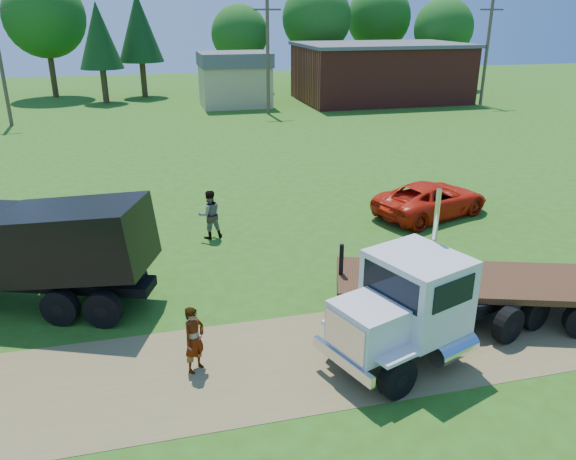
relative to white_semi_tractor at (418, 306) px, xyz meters
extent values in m
plane|color=#2F5312|center=(-2.04, 0.51, -1.40)|extent=(140.00, 140.00, 0.00)
cube|color=brown|center=(-2.04, 0.51, -1.39)|extent=(120.00, 4.20, 0.01)
cube|color=black|center=(0.97, 0.38, -0.69)|extent=(6.57, 3.11, 0.27)
cylinder|color=black|center=(-1.13, -1.41, -0.91)|extent=(1.03, 0.63, 0.98)
cylinder|color=black|center=(-1.13, -1.41, -0.91)|extent=(0.44, 0.43, 0.34)
cylinder|color=black|center=(-1.79, 0.38, -0.91)|extent=(1.03, 0.63, 0.98)
cylinder|color=black|center=(-1.79, 0.38, -0.91)|extent=(0.44, 0.43, 0.34)
cylinder|color=black|center=(2.64, -0.02, -0.91)|extent=(1.03, 0.63, 0.98)
cylinder|color=black|center=(2.64, -0.02, -0.91)|extent=(0.44, 0.43, 0.34)
cylinder|color=black|center=(1.98, 1.77, -0.91)|extent=(1.03, 0.63, 0.98)
cylinder|color=black|center=(1.98, 1.77, -0.91)|extent=(0.44, 0.43, 0.34)
cylinder|color=black|center=(3.72, 0.38, -0.91)|extent=(1.03, 0.63, 0.98)
cylinder|color=black|center=(3.72, 0.38, -0.91)|extent=(0.44, 0.43, 0.34)
cylinder|color=black|center=(3.06, 2.17, -0.91)|extent=(1.03, 0.63, 0.98)
cylinder|color=black|center=(3.06, 2.17, -0.91)|extent=(0.44, 0.43, 0.34)
cube|color=silver|center=(-1.42, -0.50, -0.02)|extent=(2.03, 1.98, 1.07)
cube|color=silver|center=(-2.17, -0.78, -0.06)|extent=(0.53, 1.28, 0.89)
cube|color=silver|center=(-2.21, -0.79, -0.69)|extent=(0.84, 1.97, 0.27)
cube|color=silver|center=(-0.08, 0.00, 0.43)|extent=(2.50, 2.66, 1.87)
cube|color=black|center=(-0.94, -0.32, 0.83)|extent=(0.66, 1.69, 0.76)
cube|color=black|center=(0.30, -1.02, 0.83)|extent=(1.27, 0.50, 0.67)
cube|color=black|center=(-0.45, 1.01, 0.83)|extent=(1.27, 0.50, 0.67)
cube|color=silver|center=(-1.13, -1.41, -0.33)|extent=(1.14, 0.75, 0.09)
cube|color=silver|center=(-1.79, 0.38, -0.33)|extent=(1.14, 0.75, 0.09)
cylinder|color=silver|center=(0.57, -0.86, -0.78)|extent=(1.36, 0.93, 0.53)
cylinder|color=silver|center=(0.71, 0.81, 0.65)|extent=(0.16, 0.16, 4.10)
cylinder|color=black|center=(1.97, 0.75, -0.48)|extent=(1.26, 1.26, 0.11)
cube|color=black|center=(-9.92, 5.24, -0.64)|extent=(7.48, 3.49, 0.29)
cylinder|color=black|center=(-8.83, 3.78, -0.88)|extent=(1.10, 0.67, 1.05)
cylinder|color=black|center=(-8.83, 3.78, -0.88)|extent=(0.46, 0.46, 0.37)
cylinder|color=black|center=(-8.15, 5.66, -0.88)|extent=(1.10, 0.67, 1.05)
cylinder|color=black|center=(-8.15, 5.66, -0.88)|extent=(0.46, 0.46, 0.37)
cylinder|color=black|center=(-7.66, 3.36, -0.88)|extent=(1.10, 0.67, 1.05)
cylinder|color=black|center=(-7.66, 3.36, -0.88)|extent=(0.46, 0.46, 0.37)
cylinder|color=black|center=(-6.98, 5.24, -0.88)|extent=(1.10, 0.67, 1.05)
cylinder|color=black|center=(-6.98, 5.24, -0.88)|extent=(0.46, 0.46, 0.37)
cube|color=black|center=(-8.31, 4.66, 0.74)|extent=(4.70, 3.57, 2.31)
imported|color=red|center=(5.31, 9.36, -0.68)|extent=(5.72, 4.02, 1.45)
cube|color=#342410|center=(2.64, 1.45, -0.35)|extent=(8.35, 4.80, 0.18)
cube|color=black|center=(2.64, 1.45, -0.60)|extent=(7.91, 3.47, 0.25)
cylinder|color=black|center=(-0.06, 1.24, -0.90)|extent=(1.04, 0.60, 1.00)
cylinder|color=black|center=(0.60, 3.24, -0.90)|extent=(1.04, 0.60, 1.00)
cylinder|color=black|center=(5.34, 1.66, -0.90)|extent=(1.04, 0.60, 1.00)
cube|color=black|center=(-1.06, 2.68, 0.15)|extent=(0.15, 0.15, 1.00)
imported|color=#999999|center=(-5.42, 0.71, -0.55)|extent=(0.73, 0.72, 1.70)
imported|color=#999999|center=(-4.06, 9.15, -0.46)|extent=(1.03, 0.86, 1.89)
cube|color=maroon|center=(15.96, 40.51, 1.10)|extent=(15.00, 10.00, 5.00)
cube|color=#535357|center=(15.96, 40.51, 3.75)|extent=(15.40, 10.40, 0.30)
cube|color=tan|center=(1.96, 40.51, 0.40)|extent=(6.00, 5.00, 3.60)
cube|color=#535357|center=(1.96, 40.51, 2.70)|extent=(6.20, 5.40, 1.20)
cylinder|color=#463D28|center=(-16.04, 35.51, 3.10)|extent=(0.28, 0.28, 9.00)
cylinder|color=#463D28|center=(3.96, 35.51, 3.10)|extent=(0.28, 0.28, 9.00)
cube|color=#463D28|center=(3.96, 35.51, 6.80)|extent=(2.20, 0.14, 0.14)
cylinder|color=#463D28|center=(23.96, 35.51, 3.10)|extent=(0.28, 0.28, 9.00)
cube|color=#463D28|center=(23.96, 35.51, 6.80)|extent=(2.20, 0.14, 0.14)
cylinder|color=#3C2818|center=(-14.66, 50.40, 0.63)|extent=(0.56, 0.56, 4.07)
sphere|color=#134D13|center=(-14.66, 50.40, 6.16)|extent=(7.67, 7.67, 7.67)
cylinder|color=#3C2818|center=(-5.97, 48.33, 0.33)|extent=(0.56, 0.56, 3.46)
cone|color=black|center=(-5.97, 48.33, 5.21)|extent=(4.34, 4.34, 6.42)
cylinder|color=#3C2818|center=(4.20, 50.50, 0.17)|extent=(0.56, 0.56, 3.15)
sphere|color=#134D13|center=(4.20, 50.50, 4.45)|extent=(5.94, 5.94, 5.94)
cylinder|color=#3C2818|center=(12.74, 50.98, 0.57)|extent=(0.56, 0.56, 3.95)
sphere|color=#134D13|center=(12.74, 50.98, 5.94)|extent=(7.45, 7.45, 7.45)
cylinder|color=#3C2818|center=(26.26, 47.87, 0.30)|extent=(0.56, 0.56, 3.40)
sphere|color=#134D13|center=(26.26, 47.87, 4.91)|extent=(6.41, 6.41, 6.41)
cylinder|color=#3C2818|center=(-9.57, 45.38, 0.17)|extent=(0.56, 0.56, 3.15)
cone|color=black|center=(-9.57, 45.38, 4.63)|extent=(3.96, 3.96, 5.85)
cylinder|color=#3C2818|center=(21.59, 54.89, 0.58)|extent=(0.56, 0.56, 3.96)
sphere|color=#134D13|center=(21.59, 54.89, 5.95)|extent=(7.46, 7.46, 7.46)
camera|label=1|loc=(-6.06, -10.96, 6.76)|focal=35.00mm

